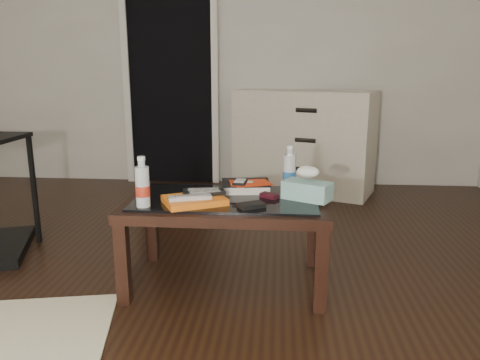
# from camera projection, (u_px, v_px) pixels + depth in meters

# --- Properties ---
(ground) EXTENTS (5.00, 5.00, 0.00)m
(ground) POSITION_uv_depth(u_px,v_px,m) (143.00, 306.00, 2.20)
(ground) COLOR black
(ground) RESTS_ON ground
(doorway) EXTENTS (0.90, 0.08, 2.07)m
(doorway) POSITION_uv_depth(u_px,v_px,m) (171.00, 75.00, 4.38)
(doorway) COLOR black
(doorway) RESTS_ON ground
(coffee_table) EXTENTS (1.00, 0.60, 0.46)m
(coffee_table) POSITION_uv_depth(u_px,v_px,m) (226.00, 210.00, 2.36)
(coffee_table) COLOR black
(coffee_table) RESTS_ON ground
(dresser) EXTENTS (1.30, 0.90, 0.90)m
(dresser) POSITION_uv_depth(u_px,v_px,m) (304.00, 141.00, 4.19)
(dresser) COLOR silver
(dresser) RESTS_ON ground
(magazines) EXTENTS (0.34, 0.31, 0.03)m
(magazines) POSITION_uv_depth(u_px,v_px,m) (194.00, 200.00, 2.24)
(magazines) COLOR orange
(magazines) RESTS_ON coffee_table
(remote_silver) EXTENTS (0.21, 0.11, 0.02)m
(remote_silver) POSITION_uv_depth(u_px,v_px,m) (190.00, 197.00, 2.19)
(remote_silver) COLOR #ADACB1
(remote_silver) RESTS_ON magazines
(remote_black_front) EXTENTS (0.20, 0.12, 0.02)m
(remote_black_front) POSITION_uv_depth(u_px,v_px,m) (205.00, 193.00, 2.26)
(remote_black_front) COLOR black
(remote_black_front) RESTS_ON magazines
(remote_black_back) EXTENTS (0.21, 0.08, 0.02)m
(remote_black_back) POSITION_uv_depth(u_px,v_px,m) (203.00, 191.00, 2.31)
(remote_black_back) COLOR black
(remote_black_back) RESTS_ON magazines
(textbook) EXTENTS (0.27, 0.23, 0.05)m
(textbook) POSITION_uv_depth(u_px,v_px,m) (246.00, 186.00, 2.47)
(textbook) COLOR black
(textbook) RESTS_ON coffee_table
(dvd_mailers) EXTENTS (0.21, 0.17, 0.01)m
(dvd_mailers) POSITION_uv_depth(u_px,v_px,m) (248.00, 182.00, 2.44)
(dvd_mailers) COLOR red
(dvd_mailers) RESTS_ON textbook
(ipod) EXTENTS (0.07, 0.11, 0.02)m
(ipod) POSITION_uv_depth(u_px,v_px,m) (240.00, 182.00, 2.41)
(ipod) COLOR black
(ipod) RESTS_ON dvd_mailers
(flip_phone) EXTENTS (0.10, 0.09, 0.02)m
(flip_phone) POSITION_uv_depth(u_px,v_px,m) (269.00, 196.00, 2.33)
(flip_phone) COLOR black
(flip_phone) RESTS_ON coffee_table
(wallet) EXTENTS (0.14, 0.12, 0.02)m
(wallet) POSITION_uv_depth(u_px,v_px,m) (251.00, 205.00, 2.18)
(wallet) COLOR black
(wallet) RESTS_ON coffee_table
(water_bottle_left) EXTENTS (0.08, 0.08, 0.24)m
(water_bottle_left) POSITION_uv_depth(u_px,v_px,m) (142.00, 182.00, 2.17)
(water_bottle_left) COLOR silver
(water_bottle_left) RESTS_ON coffee_table
(water_bottle_right) EXTENTS (0.08, 0.08, 0.24)m
(water_bottle_right) POSITION_uv_depth(u_px,v_px,m) (289.00, 168.00, 2.46)
(water_bottle_right) COLOR silver
(water_bottle_right) RESTS_ON coffee_table
(tissue_box) EXTENTS (0.26, 0.21, 0.09)m
(tissue_box) POSITION_uv_depth(u_px,v_px,m) (307.00, 190.00, 2.30)
(tissue_box) COLOR teal
(tissue_box) RESTS_ON coffee_table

